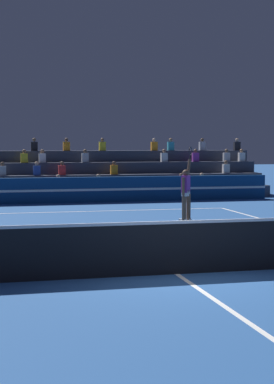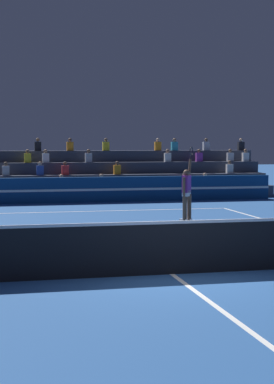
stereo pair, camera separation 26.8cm
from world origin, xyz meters
name	(u,v)px [view 1 (the left image)]	position (x,y,z in m)	size (l,w,h in m)	color
ground_plane	(177,274)	(0.00, 0.00, 0.00)	(120.00, 120.00, 0.00)	#285699
court_lines	(177,274)	(0.00, 0.00, 0.00)	(11.10, 23.90, 0.01)	white
tennis_net	(177,247)	(0.00, 0.00, 0.54)	(12.00, 0.10, 1.10)	black
sponsor_banner_wall	(71,190)	(0.00, 15.62, 0.55)	(18.00, 0.26, 1.10)	navy
bleacher_stand	(63,179)	(0.00, 18.78, 0.84)	(19.40, 3.80, 2.83)	#383D4C
tennis_player	(186,192)	(2.79, 8.10, 0.99)	(0.65, 0.77, 2.50)	brown
tennis_ball	(245,226)	(4.12, 6.32, 0.03)	(0.07, 0.07, 0.07)	#C6DB33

